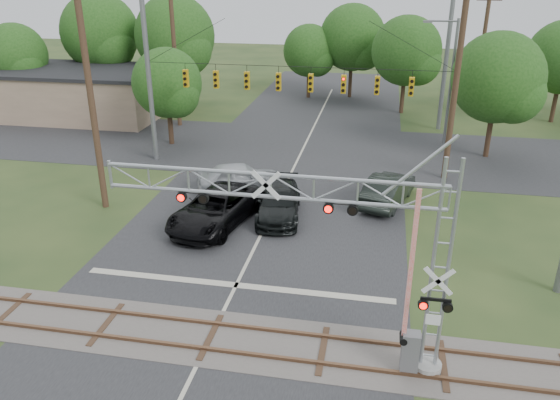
% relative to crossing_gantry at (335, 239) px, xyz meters
% --- Properties ---
extents(ground, '(160.00, 160.00, 0.00)m').
position_rel_crossing_gantry_xyz_m(ground, '(-4.27, -1.64, -4.53)').
color(ground, '#273D1C').
rests_on(ground, ground).
extents(road_main, '(14.00, 90.00, 0.02)m').
position_rel_crossing_gantry_xyz_m(road_main, '(-4.27, 8.36, -4.52)').
color(road_main, '#272729').
rests_on(road_main, ground).
extents(road_cross, '(90.00, 12.00, 0.02)m').
position_rel_crossing_gantry_xyz_m(road_cross, '(-4.27, 22.36, -4.52)').
color(road_cross, '#272729').
rests_on(road_cross, ground).
extents(railroad_track, '(90.00, 3.20, 0.17)m').
position_rel_crossing_gantry_xyz_m(railroad_track, '(-4.27, 0.36, -4.50)').
color(railroad_track, '#534D48').
rests_on(railroad_track, ground).
extents(crossing_gantry, '(10.88, 0.94, 7.33)m').
position_rel_crossing_gantry_xyz_m(crossing_gantry, '(0.00, 0.00, 0.00)').
color(crossing_gantry, gray).
rests_on(crossing_gantry, ground).
extents(traffic_signal_span, '(19.34, 0.36, 11.50)m').
position_rel_crossing_gantry_xyz_m(traffic_signal_span, '(-3.42, 18.36, 1.19)').
color(traffic_signal_span, slate).
rests_on(traffic_signal_span, ground).
extents(pickup_black, '(4.05, 6.71, 1.74)m').
position_rel_crossing_gantry_xyz_m(pickup_black, '(-6.80, 9.31, -3.66)').
color(pickup_black, black).
rests_on(pickup_black, ground).
extents(car_dark, '(2.79, 5.54, 1.54)m').
position_rel_crossing_gantry_xyz_m(car_dark, '(-3.83, 10.93, -3.76)').
color(car_dark, black).
rests_on(car_dark, ground).
extents(sedan_silver, '(5.28, 3.71, 1.67)m').
position_rel_crossing_gantry_xyz_m(sedan_silver, '(-6.76, 14.03, -3.70)').
color(sedan_silver, '#AFB3B7').
rests_on(sedan_silver, ground).
extents(suv_dark, '(3.17, 5.40, 1.68)m').
position_rel_crossing_gantry_xyz_m(suv_dark, '(1.77, 13.73, -3.69)').
color(suv_dark, black).
rests_on(suv_dark, ground).
extents(commercial_building, '(17.50, 9.01, 4.08)m').
position_rel_crossing_gantry_xyz_m(commercial_building, '(-26.29, 28.42, -2.49)').
color(commercial_building, '#8D745E').
rests_on(commercial_building, ground).
extents(streetlight, '(2.39, 0.25, 8.96)m').
position_rel_crossing_gantry_xyz_m(streetlight, '(5.54, 24.97, 0.48)').
color(streetlight, slate).
rests_on(streetlight, ground).
extents(utility_poles, '(26.36, 29.40, 13.43)m').
position_rel_crossing_gantry_xyz_m(utility_poles, '(-0.91, 21.30, 1.52)').
color(utility_poles, '#3E291D').
rests_on(utility_poles, ground).
extents(treeline, '(53.80, 23.94, 10.05)m').
position_rel_crossing_gantry_xyz_m(treeline, '(-7.17, 33.01, 1.10)').
color(treeline, '#3A271A').
rests_on(treeline, ground).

